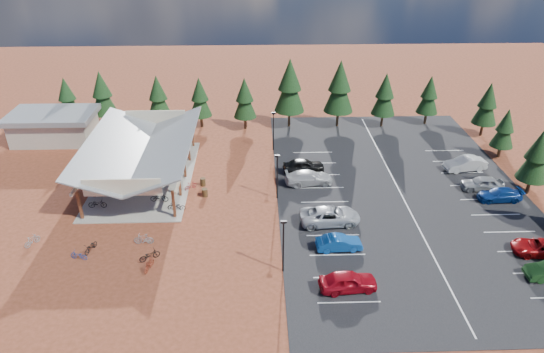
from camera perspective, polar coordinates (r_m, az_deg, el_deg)
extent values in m
plane|color=#612E19|center=(50.34, -5.00, -3.82)|extent=(140.00, 140.00, 0.00)
cube|color=black|center=(55.01, 14.77, -1.68)|extent=(27.00, 44.00, 0.04)
cube|color=gray|center=(57.74, -14.64, -0.10)|extent=(10.60, 18.60, 0.10)
cube|color=#5D251A|center=(51.33, -21.67, -3.18)|extent=(0.25, 0.25, 3.00)
cube|color=#5D251A|center=(54.74, -20.38, -0.87)|extent=(0.25, 0.25, 3.00)
cube|color=#5D251A|center=(58.26, -19.24, 1.17)|extent=(0.25, 0.25, 3.00)
cube|color=#5D251A|center=(61.86, -18.23, 2.97)|extent=(0.25, 0.25, 3.00)
cube|color=#5D251A|center=(65.53, -17.33, 4.57)|extent=(0.25, 0.25, 3.00)
cube|color=#5D251A|center=(48.94, -11.49, -3.17)|extent=(0.25, 0.25, 3.00)
cube|color=#5D251A|center=(52.51, -10.83, -0.75)|extent=(0.25, 0.25, 3.00)
cube|color=#5D251A|center=(56.16, -10.26, 1.35)|extent=(0.25, 0.25, 3.00)
cube|color=#5D251A|center=(59.89, -9.76, 3.20)|extent=(0.25, 0.25, 3.00)
cube|color=#5D251A|center=(63.67, -9.31, 4.83)|extent=(0.25, 0.25, 3.00)
cube|color=beige|center=(57.74, -19.85, 2.48)|extent=(0.22, 18.00, 0.35)
cube|color=beige|center=(55.44, -9.98, 2.74)|extent=(0.22, 18.00, 0.35)
cube|color=slate|center=(56.75, -17.99, 3.35)|extent=(5.85, 19.40, 2.13)
cube|color=slate|center=(55.41, -12.21, 3.52)|extent=(5.85, 19.40, 2.13)
cube|color=beige|center=(48.31, -17.23, -1.25)|extent=(7.50, 0.15, 1.80)
cube|color=beige|center=(64.12, -13.52, 6.80)|extent=(7.50, 0.15, 1.80)
cube|color=#ADA593|center=(70.86, -24.21, 5.12)|extent=(10.00, 6.00, 3.20)
cube|color=slate|center=(70.19, -24.52, 6.57)|extent=(11.00, 7.00, 0.70)
cylinder|color=black|center=(40.65, 1.34, -8.33)|extent=(0.14, 0.14, 5.00)
cube|color=black|center=(39.16, 1.38, -5.35)|extent=(0.50, 0.25, 0.18)
cylinder|color=black|center=(50.73, 0.63, -0.14)|extent=(0.14, 0.14, 5.00)
cube|color=black|center=(49.55, 0.64, 2.44)|extent=(0.50, 0.25, 0.18)
cylinder|color=black|center=(61.50, 0.16, 5.26)|extent=(0.14, 0.14, 5.00)
cube|color=black|center=(60.53, 0.17, 7.47)|extent=(0.50, 0.25, 0.18)
cylinder|color=#443018|center=(52.59, -7.91, -1.88)|extent=(0.60, 0.60, 0.90)
cylinder|color=#443018|center=(54.68, -8.13, -0.63)|extent=(0.60, 0.60, 0.90)
cylinder|color=#382314|center=(74.99, -22.48, 6.11)|extent=(0.36, 0.36, 1.75)
cone|color=black|center=(74.01, -22.91, 8.23)|extent=(3.08, 3.08, 4.20)
cone|color=black|center=(73.48, -23.16, 9.50)|extent=(2.38, 2.38, 3.15)
cylinder|color=#382314|center=(73.22, -18.87, 6.34)|extent=(0.36, 0.36, 1.97)
cone|color=black|center=(72.10, -19.29, 8.78)|extent=(3.46, 3.46, 4.72)
cone|color=black|center=(71.51, -19.54, 10.26)|extent=(2.67, 2.67, 3.54)
cylinder|color=#382314|center=(70.65, -12.93, 6.33)|extent=(0.36, 0.36, 1.86)
cone|color=black|center=(69.54, -13.21, 8.73)|extent=(3.27, 3.27, 4.45)
cone|color=black|center=(68.96, -13.39, 10.17)|extent=(2.52, 2.52, 3.34)
cylinder|color=#382314|center=(69.84, -8.28, 6.46)|extent=(0.36, 0.36, 1.76)
cone|color=black|center=(68.78, -8.46, 8.78)|extent=(3.11, 3.11, 4.24)
cone|color=black|center=(68.20, -8.57, 10.17)|extent=(2.40, 2.40, 3.18)
cylinder|color=#382314|center=(68.68, -3.15, 6.36)|extent=(0.36, 0.36, 1.80)
cone|color=black|center=(67.58, -3.22, 8.76)|extent=(3.18, 3.18, 4.33)
cone|color=black|center=(66.98, -3.26, 10.21)|extent=(2.45, 2.45, 3.25)
cylinder|color=#382314|center=(69.30, 2.03, 6.85)|extent=(0.36, 0.36, 2.38)
cone|color=black|center=(67.90, 2.09, 10.03)|extent=(4.20, 4.20, 5.72)
cone|color=black|center=(67.17, 2.12, 11.95)|extent=(3.24, 3.24, 4.29)
cylinder|color=#382314|center=(69.93, 7.70, 6.79)|extent=(0.36, 0.36, 2.33)
cone|color=black|center=(68.57, 7.92, 9.85)|extent=(4.10, 4.10, 5.59)
cone|color=black|center=(67.86, 8.05, 11.71)|extent=(3.17, 3.17, 4.19)
cylinder|color=#382314|center=(71.10, 12.79, 6.51)|extent=(0.36, 0.36, 1.90)
cone|color=black|center=(69.98, 13.08, 8.95)|extent=(3.34, 3.34, 4.55)
cone|color=black|center=(69.39, 13.25, 10.42)|extent=(2.58, 2.58, 3.42)
cylinder|color=#382314|center=(73.71, 17.60, 6.59)|extent=(0.36, 0.36, 1.73)
cone|color=black|center=(72.71, 17.94, 8.73)|extent=(3.05, 3.05, 4.16)
cone|color=black|center=(72.18, 18.15, 10.02)|extent=(2.36, 2.36, 3.12)
cylinder|color=#382314|center=(59.31, 27.94, -0.98)|extent=(0.36, 0.36, 1.84)
cone|color=black|center=(58.01, 28.63, 1.71)|extent=(3.24, 3.24, 4.41)
cone|color=black|center=(57.31, 29.06, 3.34)|extent=(2.50, 2.50, 3.31)
cylinder|color=#382314|center=(66.63, 25.17, 2.69)|extent=(0.36, 0.36, 1.56)
cone|color=black|center=(65.63, 25.64, 4.77)|extent=(2.75, 2.75, 3.75)
cone|color=black|center=(65.08, 25.93, 6.02)|extent=(2.12, 2.12, 2.81)
cylinder|color=#382314|center=(72.30, 23.44, 5.13)|extent=(0.36, 0.36, 1.82)
cone|color=black|center=(71.25, 23.92, 7.41)|extent=(3.21, 3.21, 4.37)
cone|color=black|center=(70.68, 24.21, 8.78)|extent=(2.48, 2.48, 3.28)
imported|color=black|center=(53.05, -19.85, -3.01)|extent=(1.88, 0.66, 0.99)
imported|color=#93979C|center=(57.66, -18.35, -0.14)|extent=(1.59, 0.69, 0.93)
imported|color=#25559F|center=(58.47, -15.44, 0.72)|extent=(1.76, 0.75, 0.90)
imported|color=maroon|center=(64.55, -14.58, 3.59)|extent=(1.58, 0.56, 0.93)
imported|color=black|center=(52.31, -13.12, -2.41)|extent=(1.93, 0.76, 1.00)
imported|color=gray|center=(56.59, -13.27, 0.16)|extent=(1.93, 1.10, 1.12)
imported|color=#101A9E|center=(58.25, -12.48, 0.99)|extent=(1.78, 1.07, 0.88)
imported|color=maroon|center=(60.84, -10.51, 2.48)|extent=(1.62, 0.65, 0.94)
imported|color=black|center=(46.98, -20.54, -7.77)|extent=(1.14, 1.91, 0.95)
imported|color=gray|center=(49.91, -26.39, -6.76)|extent=(1.26, 1.66, 1.00)
imported|color=#2143A0|center=(46.40, -21.79, -8.62)|extent=(1.69, 0.93, 0.84)
imported|color=maroon|center=(43.33, -14.26, -9.97)|extent=(0.95, 1.85, 1.07)
imported|color=black|center=(44.40, -14.22, -8.96)|extent=(1.95, 1.55, 0.99)
imported|color=#92949A|center=(46.43, -14.87, -7.12)|extent=(1.82, 0.54, 1.09)
imported|color=maroon|center=(54.12, -9.55, -1.06)|extent=(1.46, 1.36, 0.93)
imported|color=black|center=(50.58, -11.17, -3.48)|extent=(1.91, 0.80, 0.98)
imported|color=#9E0A17|center=(40.37, 8.94, -12.08)|extent=(4.85, 2.31, 1.60)
imported|color=#0F448E|center=(44.52, 7.89, -7.75)|extent=(4.25, 1.74, 1.37)
imported|color=#AEB1B7|center=(47.83, 6.83, -4.61)|extent=(6.09, 3.09, 1.65)
imported|color=#B7B7B7|center=(54.41, 4.35, -0.12)|extent=(5.52, 2.70, 1.54)
imported|color=black|center=(56.84, 3.75, 1.29)|extent=(5.03, 2.56, 1.64)
imported|color=#9F0B0E|center=(49.75, 29.03, -7.29)|extent=(5.14, 2.84, 1.36)
imported|color=navy|center=(56.59, 25.21, -1.95)|extent=(4.60, 1.90, 1.33)
imported|color=#929598|center=(57.90, 23.49, -0.74)|extent=(4.67, 2.22, 1.54)
imported|color=silver|center=(61.51, 21.76, 1.39)|extent=(5.14, 2.42, 1.63)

